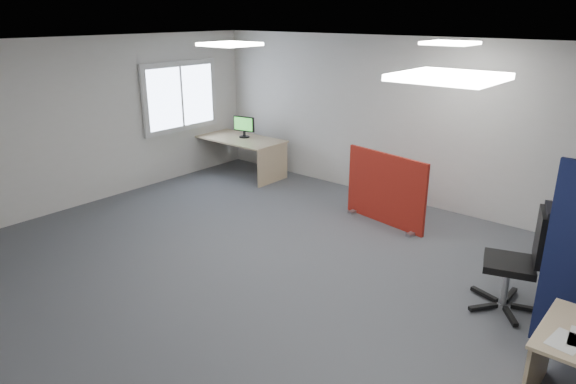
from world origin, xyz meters
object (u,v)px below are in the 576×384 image
Objects in this scene: second_desk at (242,146)px; office_chair at (524,253)px; monitor_second at (244,126)px; red_divider at (385,190)px.

office_chair is (5.78, -1.65, 0.12)m from second_desk.
office_chair is at bearing -15.95° from second_desk.
red_divider is at bearing -18.67° from monitor_second.
red_divider is at bearing 133.94° from office_chair.
office_chair is at bearing -27.35° from monitor_second.
office_chair reaches higher than red_divider.
office_chair reaches higher than monitor_second.
second_desk is at bearing -176.85° from red_divider.
red_divider reaches higher than second_desk.
red_divider is at bearing -6.85° from second_desk.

